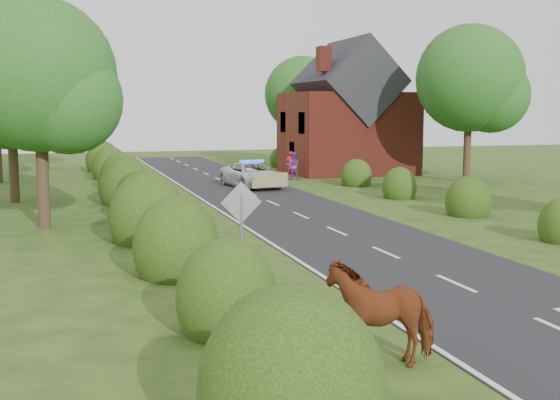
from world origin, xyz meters
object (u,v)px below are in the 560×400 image
object	(u,v)px
road_sign	(241,216)
police_van	(252,175)
pedestrian_red	(290,164)
pedestrian_purple	(293,166)
cow	(380,318)

from	to	relation	value
road_sign	police_van	bearing A→B (deg)	74.44
police_van	pedestrian_red	size ratio (longest dim) A/B	3.18
road_sign	pedestrian_red	bearing A→B (deg)	69.44
road_sign	pedestrian_purple	world-z (taller)	road_sign
road_sign	pedestrian_red	xyz separation A→B (m)	(9.83, 26.21, -0.82)
police_van	road_sign	bearing A→B (deg)	-113.33
road_sign	cow	bearing A→B (deg)	-81.97
police_van	pedestrian_purple	world-z (taller)	pedestrian_purple
road_sign	police_van	distance (m)	21.84
pedestrian_red	road_sign	bearing A→B (deg)	65.24
cow	police_van	size ratio (longest dim) A/B	0.39
cow	pedestrian_red	xyz separation A→B (m)	(8.94, 32.51, 0.10)
cow	pedestrian_red	size ratio (longest dim) A/B	1.24
pedestrian_purple	pedestrian_red	bearing A→B (deg)	-88.50
police_van	pedestrian_purple	distance (m)	4.96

